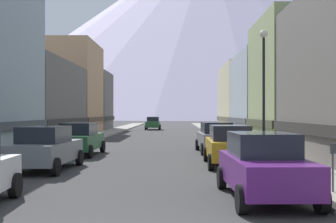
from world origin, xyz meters
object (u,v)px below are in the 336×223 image
(car_right_0, at_px, (264,166))
(car_right_2, at_px, (216,137))
(streetlamp_right, at_px, (264,75))
(trash_bin_right, at_px, (293,153))
(car_driving_0, at_px, (153,123))
(parking_meter_near, at_px, (333,160))
(car_right_1, at_px, (229,145))
(car_left_1, at_px, (46,148))
(car_left_2, at_px, (80,139))

(car_right_0, height_order, car_right_2, same)
(car_right_0, distance_m, streetlamp_right, 8.31)
(car_right_0, xyz_separation_m, trash_bin_right, (2.55, 6.51, -0.26))
(car_driving_0, bearing_deg, streetlamp_right, -80.27)
(parking_meter_near, relative_size, trash_bin_right, 1.36)
(trash_bin_right, xyz_separation_m, streetlamp_right, (-1.00, 1.04, 3.34))
(car_right_1, xyz_separation_m, car_right_2, (0.00, 6.28, 0.00))
(car_right_0, bearing_deg, trash_bin_right, 68.60)
(streetlamp_right, bearing_deg, trash_bin_right, -46.21)
(car_left_1, xyz_separation_m, parking_meter_near, (9.55, -5.42, 0.11))
(car_driving_0, relative_size, streetlamp_right, 0.75)
(car_right_0, xyz_separation_m, car_right_1, (0.00, 7.34, 0.00))
(trash_bin_right, relative_size, streetlamp_right, 0.17)
(car_right_0, relative_size, car_right_2, 1.00)
(car_right_0, xyz_separation_m, car_driving_0, (-5.40, 48.10, 0.00))
(car_left_1, height_order, car_right_0, same)
(car_left_1, relative_size, parking_meter_near, 3.37)
(car_driving_0, distance_m, trash_bin_right, 42.34)
(car_right_1, height_order, car_driving_0, same)
(car_right_0, bearing_deg, car_right_2, 89.98)
(car_right_0, height_order, car_right_1, same)
(car_right_1, distance_m, car_right_2, 6.28)
(car_right_0, height_order, streetlamp_right, streetlamp_right)
(car_right_1, bearing_deg, trash_bin_right, -17.99)
(car_left_1, bearing_deg, streetlamp_right, 11.36)
(car_left_1, height_order, parking_meter_near, car_left_1)
(car_right_2, relative_size, streetlamp_right, 0.76)
(car_right_0, bearing_deg, streetlamp_right, 78.39)
(car_left_1, distance_m, car_left_2, 6.25)
(car_left_2, distance_m, car_right_1, 8.90)
(parking_meter_near, height_order, trash_bin_right, parking_meter_near)
(car_left_2, bearing_deg, trash_bin_right, -28.26)
(car_right_2, relative_size, parking_meter_near, 3.36)
(car_right_2, bearing_deg, streetlamp_right, -75.69)
(car_left_2, xyz_separation_m, trash_bin_right, (10.15, -5.46, -0.26))
(car_left_2, bearing_deg, streetlamp_right, -25.74)
(streetlamp_right, bearing_deg, parking_meter_near, -86.85)
(car_left_2, relative_size, trash_bin_right, 4.54)
(car_left_2, xyz_separation_m, car_driving_0, (2.20, 36.13, 0.00))
(car_right_0, relative_size, car_right_1, 1.01)
(car_left_1, relative_size, car_right_0, 1.01)
(car_driving_0, bearing_deg, car_right_0, -83.60)
(car_left_1, bearing_deg, car_right_0, -36.95)
(trash_bin_right, bearing_deg, car_left_1, -175.51)
(car_right_0, relative_size, trash_bin_right, 4.55)
(trash_bin_right, bearing_deg, car_right_1, 162.01)
(car_left_2, height_order, trash_bin_right, car_left_2)
(car_right_0, xyz_separation_m, parking_meter_near, (1.95, 0.29, 0.11))
(car_left_2, distance_m, car_right_0, 14.18)
(car_left_1, bearing_deg, car_left_2, 89.99)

